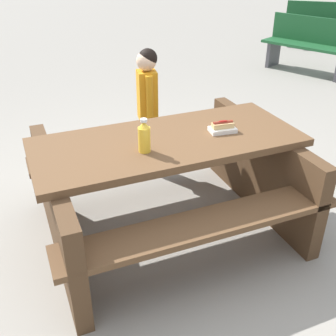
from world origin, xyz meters
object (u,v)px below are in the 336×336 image
object	(u,v)px
park_bench_near	(310,44)
park_bench_mid	(324,24)
soda_bottle	(144,137)
child_in_coat	(147,96)
picnic_table	(168,178)
hotdog_tray	(223,128)

from	to	relation	value
park_bench_near	park_bench_mid	size ratio (longest dim) A/B	0.93
soda_bottle	park_bench_mid	xyz separation A→B (m)	(4.07, 5.69, -0.40)
park_bench_near	park_bench_mid	bearing A→B (deg)	57.68
soda_bottle	park_bench_mid	distance (m)	7.01
child_in_coat	picnic_table	bearing A→B (deg)	-86.98
picnic_table	hotdog_tray	xyz separation A→B (m)	(0.39, 0.06, 0.34)
picnic_table	hotdog_tray	bearing A→B (deg)	8.81
picnic_table	hotdog_tray	size ratio (longest dim) A/B	10.83
child_in_coat	park_bench_mid	xyz separation A→B (m)	(3.95, 4.58, -0.27)
soda_bottle	park_bench_mid	world-z (taller)	soda_bottle
picnic_table	soda_bottle	world-z (taller)	soda_bottle
child_in_coat	park_bench_mid	bearing A→B (deg)	49.19
child_in_coat	park_bench_mid	world-z (taller)	child_in_coat
picnic_table	child_in_coat	xyz separation A→B (m)	(-0.05, 0.95, 0.28)
soda_bottle	child_in_coat	bearing A→B (deg)	83.82
hotdog_tray	child_in_coat	size ratio (longest dim) A/B	0.17
park_bench_mid	child_in_coat	bearing A→B (deg)	-130.81
picnic_table	park_bench_near	xyz separation A→B (m)	(2.85, 3.86, 0.00)
hotdog_tray	soda_bottle	bearing A→B (deg)	-158.10
soda_bottle	park_bench_mid	bearing A→B (deg)	54.40
soda_bottle	child_in_coat	distance (m)	1.13
hotdog_tray	park_bench_mid	xyz separation A→B (m)	(3.52, 5.47, -0.33)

